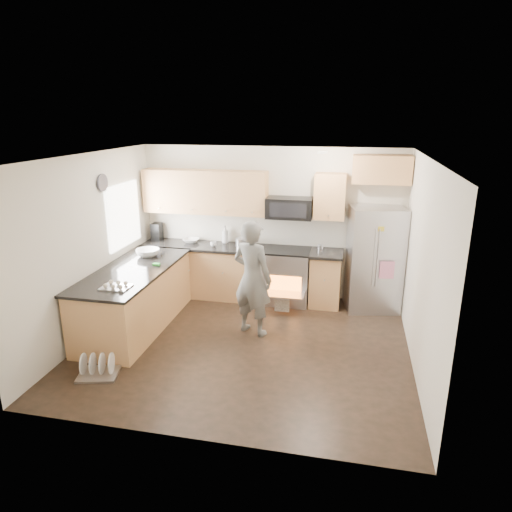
% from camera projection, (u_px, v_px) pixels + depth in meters
% --- Properties ---
extents(ground, '(4.50, 4.50, 0.00)m').
position_uv_depth(ground, '(245.00, 345.00, 6.42)').
color(ground, black).
rests_on(ground, ground).
extents(room_shell, '(4.54, 4.04, 2.62)m').
position_uv_depth(room_shell, '(241.00, 229.00, 5.94)').
color(room_shell, silver).
rests_on(room_shell, ground).
extents(back_cabinet_run, '(4.45, 0.64, 2.50)m').
position_uv_depth(back_cabinet_run, '(235.00, 244.00, 7.88)').
color(back_cabinet_run, tan).
rests_on(back_cabinet_run, ground).
extents(peninsula, '(0.96, 2.36, 1.04)m').
position_uv_depth(peninsula, '(135.00, 298.00, 6.86)').
color(peninsula, tan).
rests_on(peninsula, ground).
extents(stove_range, '(0.76, 0.97, 1.79)m').
position_uv_depth(stove_range, '(287.00, 264.00, 7.73)').
color(stove_range, '#B7B7BC').
rests_on(stove_range, ground).
extents(refrigerator, '(0.94, 0.79, 1.71)m').
position_uv_depth(refrigerator, '(374.00, 259.00, 7.40)').
color(refrigerator, '#B7B7BC').
rests_on(refrigerator, ground).
extents(person, '(0.73, 0.61, 1.71)m').
position_uv_depth(person, '(252.00, 278.00, 6.54)').
color(person, slate).
rests_on(person, ground).
extents(dish_rack, '(0.56, 0.49, 0.30)m').
position_uv_depth(dish_rack, '(98.00, 369.00, 5.65)').
color(dish_rack, '#B7B7BC').
rests_on(dish_rack, ground).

